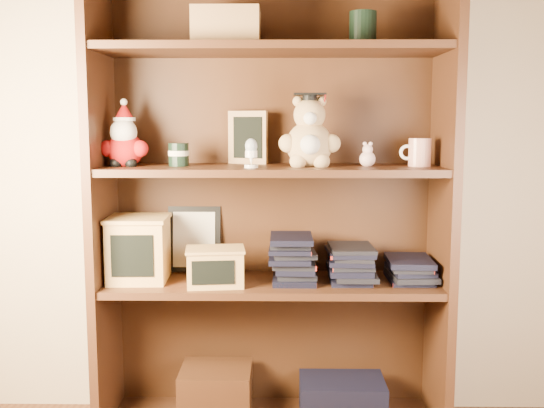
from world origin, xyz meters
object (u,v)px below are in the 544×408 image
Objects in this scene: teacher_mug at (419,152)px; bookcase at (271,214)px; grad_teddy_bear at (309,138)px; treats_box at (139,248)px.

bookcase is at bearing 174.23° from teacher_mug.
grad_teddy_bear reaches higher than teacher_mug.
grad_teddy_bear reaches higher than treats_box.
grad_teddy_bear is at bearing -24.32° from bookcase.
bookcase reaches higher than teacher_mug.
treats_box is (-0.46, -0.05, -0.11)m from bookcase.
treats_box is (-0.59, 0.01, -0.38)m from grad_teddy_bear.
grad_teddy_bear is at bearing -0.65° from treats_box.
teacher_mug is (0.37, 0.01, -0.05)m from grad_teddy_bear.
grad_teddy_bear is 1.13× the size of treats_box.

